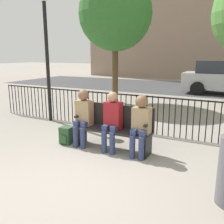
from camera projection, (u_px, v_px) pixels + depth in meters
name	position (u px, v px, depth m)	size (l,w,h in m)	color
ground_plane	(63.00, 185.00, 3.77)	(80.00, 80.00, 0.00)	gray
park_bench	(114.00, 126.00, 5.14)	(1.65, 0.45, 0.92)	black
seated_person_0	(83.00, 114.00, 5.27)	(0.34, 0.39, 1.22)	navy
seated_person_1	(112.00, 119.00, 4.97)	(0.34, 0.39, 1.21)	navy
seated_person_2	(141.00, 122.00, 4.70)	(0.34, 0.39, 1.20)	navy
backpack	(67.00, 135.00, 5.49)	(0.26, 0.28, 0.38)	#284C2D
fence_railing	(136.00, 110.00, 6.25)	(9.01, 0.03, 0.95)	black
tree_0	(115.00, 14.00, 9.41)	(2.79, 2.79, 4.80)	#4C3823
lamp_post	(46.00, 37.00, 6.91)	(0.28, 0.28, 3.59)	black
street_surface	(195.00, 88.00, 14.18)	(24.00, 6.00, 0.01)	#3D3D3F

